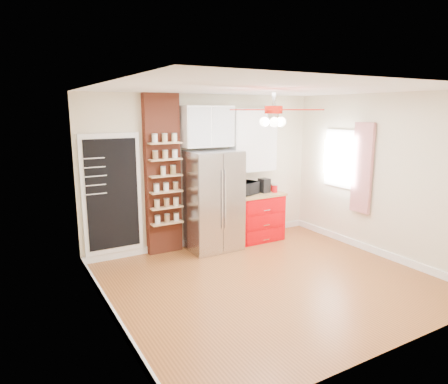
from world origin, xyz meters
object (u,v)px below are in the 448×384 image
red_cabinet (257,216)px  ceiling_fan (274,110)px  fridge (213,201)px  toaster_oven (247,188)px  coffee_maker (264,185)px  canister_left (275,189)px  pantry_jar_oats (163,171)px

red_cabinet → ceiling_fan: (-0.92, -1.68, 1.97)m
fridge → toaster_oven: (0.73, 0.04, 0.14)m
coffee_maker → canister_left: (0.17, -0.10, -0.06)m
fridge → canister_left: (1.30, -0.06, 0.09)m
coffee_maker → toaster_oven: bearing=174.9°
canister_left → pantry_jar_oats: bearing=175.1°
canister_left → pantry_jar_oats: (-2.15, 0.18, 0.47)m
toaster_oven → canister_left: toaster_oven is taller
coffee_maker → canister_left: size_ratio=1.93×
toaster_oven → canister_left: 0.57m
fridge → ceiling_fan: ceiling_fan is taller
fridge → ceiling_fan: size_ratio=1.25×
fridge → coffee_maker: 1.13m
red_cabinet → pantry_jar_oats: pantry_jar_oats is taller
pantry_jar_oats → fridge: bearing=-8.5°
pantry_jar_oats → red_cabinet: bearing=-2.4°
red_cabinet → canister_left: 0.62m
fridge → toaster_oven: 0.75m
toaster_oven → coffee_maker: size_ratio=1.61×
ceiling_fan → canister_left: (1.25, 1.57, -1.46)m
toaster_oven → coffee_maker: coffee_maker is taller
red_cabinet → pantry_jar_oats: bearing=177.6°
fridge → red_cabinet: fridge is taller
fridge → pantry_jar_oats: fridge is taller
pantry_jar_oats → ceiling_fan: bearing=-62.8°
red_cabinet → canister_left: canister_left is taller
pantry_jar_oats → coffee_maker: bearing=-2.5°
red_cabinet → toaster_oven: toaster_oven is taller
ceiling_fan → coffee_maker: (1.07, 1.67, -1.39)m
fridge → ceiling_fan: bearing=-88.2°
ceiling_fan → pantry_jar_oats: size_ratio=10.09×
fridge → ceiling_fan: (0.05, -1.63, 1.55)m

